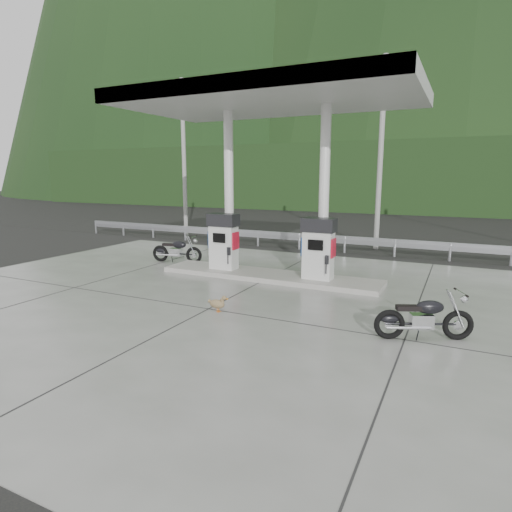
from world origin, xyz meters
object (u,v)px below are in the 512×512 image
at_px(gas_pump_left, 224,241).
at_px(motorcycle_right, 424,318).
at_px(motorcycle_left, 177,251).
at_px(duck, 217,304).
at_px(gas_pump_right, 318,249).

relative_size(gas_pump_left, motorcycle_right, 1.00).
height_order(motorcycle_left, motorcycle_right, motorcycle_left).
bearing_deg(duck, gas_pump_left, 120.60).
height_order(gas_pump_left, gas_pump_right, same).
bearing_deg(motorcycle_left, gas_pump_left, -28.09).
height_order(motorcycle_right, duck, motorcycle_right).
relative_size(motorcycle_left, motorcycle_right, 1.02).
distance_m(gas_pump_right, duck, 3.90).
xyz_separation_m(gas_pump_right, motorcycle_right, (3.21, -3.30, -0.62)).
distance_m(gas_pump_right, motorcycle_left, 5.73).
xyz_separation_m(motorcycle_left, duck, (4.32, -4.34, -0.26)).
height_order(gas_pump_right, duck, gas_pump_right).
distance_m(gas_pump_left, gas_pump_right, 3.20).
bearing_deg(motorcycle_right, motorcycle_left, 131.38).
relative_size(motorcycle_right, duck, 3.69).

